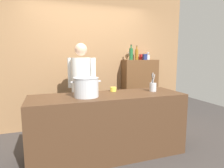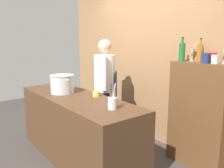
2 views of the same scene
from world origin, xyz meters
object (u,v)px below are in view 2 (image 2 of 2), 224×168
chef (105,83)px  butter_jar (96,94)px  wine_glass_wide (192,52)px  spice_tin_navy (206,58)px  spice_tin_red (212,58)px  stockpot_large (62,84)px  utensil_crock (113,103)px  wine_bottle_green (182,52)px  spice_tin_silver (216,59)px  wine_bottle_amber (200,53)px

chef → butter_jar: chef is taller
butter_jar → wine_glass_wide: 1.40m
butter_jar → spice_tin_navy: size_ratio=0.78×
spice_tin_red → stockpot_large: bearing=-139.4°
utensil_crock → wine_bottle_green: 1.19m
chef → spice_tin_navy: size_ratio=13.43×
utensil_crock → spice_tin_silver: (0.53, 1.13, 0.45)m
wine_glass_wide → spice_tin_silver: (0.38, -0.10, -0.06)m
spice_tin_navy → butter_jar: bearing=-139.2°
utensil_crock → spice_tin_red: spice_tin_red is taller
wine_bottle_green → wine_glass_wide: wine_bottle_green is taller
utensil_crock → butter_jar: 0.62m
chef → wine_bottle_green: bearing=-119.1°
stockpot_large → butter_jar: size_ratio=4.16×
butter_jar → spice_tin_red: (1.03, 1.03, 0.50)m
utensil_crock → wine_bottle_amber: (0.29, 1.18, 0.52)m
spice_tin_silver → spice_tin_navy: 0.11m
wine_bottle_green → stockpot_large: bearing=-135.9°
stockpot_large → spice_tin_red: spice_tin_red is taller
chef → utensil_crock: chef is taller
wine_bottle_green → wine_bottle_amber: size_ratio=1.04×
butter_jar → spice_tin_red: spice_tin_red is taller
stockpot_large → wine_glass_wide: wine_glass_wide is taller
wine_bottle_green → spice_tin_silver: bearing=9.0°
stockpot_large → wine_bottle_amber: wine_bottle_amber is taller
wine_glass_wide → utensil_crock: bearing=-96.9°
wine_bottle_amber → spice_tin_red: wine_bottle_amber is taller
stockpot_large → utensil_crock: 1.07m
stockpot_large → spice_tin_navy: 1.94m
stockpot_large → wine_glass_wide: (1.22, 1.31, 0.46)m
spice_tin_navy → wine_glass_wide: bearing=151.5°
butter_jar → wine_bottle_amber: size_ratio=0.32×
wine_bottle_amber → chef: bearing=-157.4°
chef → spice_tin_silver: chef is taller
stockpot_large → wine_bottle_amber: bearing=42.6°
stockpot_large → spice_tin_silver: 2.04m
stockpot_large → wine_bottle_amber: 1.91m
stockpot_large → spice_tin_navy: (1.51, 1.15, 0.40)m
stockpot_large → utensil_crock: bearing=4.0°
spice_tin_red → spice_tin_navy: spice_tin_navy is taller
wine_bottle_green → spice_tin_red: wine_bottle_green is taller
wine_bottle_green → spice_tin_red: (0.33, 0.15, -0.06)m
stockpot_large → wine_glass_wide: 1.85m
stockpot_large → wine_bottle_green: size_ratio=1.29×
stockpot_large → spice_tin_red: (1.51, 1.29, 0.40)m
utensil_crock → wine_bottle_amber: size_ratio=0.96×
stockpot_large → chef: bearing=84.7°
chef → spice_tin_silver: 1.67m
stockpot_large → wine_bottle_green: bearing=44.1°
spice_tin_silver → butter_jar: bearing=-140.0°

